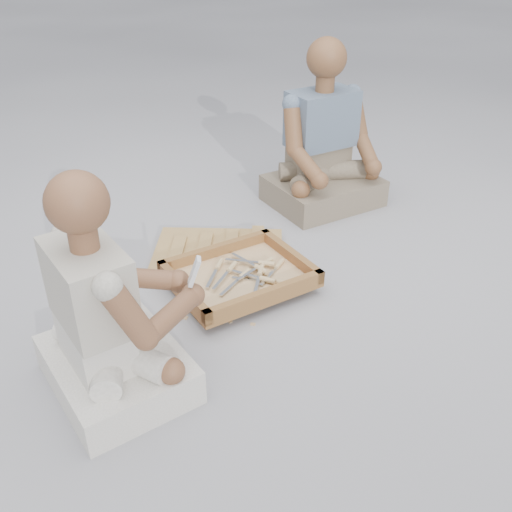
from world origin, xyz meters
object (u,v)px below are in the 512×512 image
object	(u,v)px
craftsman	(108,321)
companion	(324,152)
carved_panel	(219,252)
tool_tray	(240,276)

from	to	relation	value
craftsman	companion	distance (m)	1.68
carved_panel	craftsman	bearing A→B (deg)	-124.16
companion	craftsman	bearing A→B (deg)	29.58
carved_panel	companion	xyz separation A→B (m)	(0.68, 0.43, 0.27)
carved_panel	companion	world-z (taller)	companion
companion	carved_panel	bearing A→B (deg)	17.11
craftsman	tool_tray	bearing A→B (deg)	110.25
companion	tool_tray	bearing A→B (deg)	33.09
carved_panel	craftsman	distance (m)	0.95
carved_panel	companion	size ratio (longest dim) A/B	0.68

